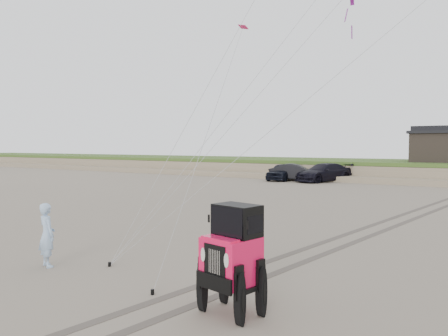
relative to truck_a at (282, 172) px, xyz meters
The scene contains 10 objects.
ground 31.24m from the truck_a, 69.32° to the right, with size 160.00×160.00×0.00m, color #6B6054.
dune_ridge 13.79m from the truck_a, 36.91° to the left, with size 160.00×14.25×1.73m.
truck_a is the anchor object (origin of this frame).
truck_b 1.28m from the truck_a, ahead, with size 1.65×4.73×1.56m, color black.
truck_c 3.83m from the truck_a, ahead, with size 2.31×5.69×1.65m, color black.
jeep 32.69m from the truck_a, 66.41° to the right, with size 1.97×4.56×1.70m, color #EF1148, non-canonical shape.
man 30.68m from the truck_a, 76.50° to the right, with size 0.63×0.41×1.72m, color #7FA6C4.
stake_main 30.18m from the truck_a, 73.51° to the right, with size 0.08×0.08×0.12m, color black.
stake_aux 31.95m from the truck_a, 69.75° to the right, with size 0.08×0.08×0.12m, color black.
tire_tracks 24.91m from the truck_a, 58.44° to the right, with size 5.22×29.74×0.01m.
Camera 1 is at (6.44, -7.78, 3.27)m, focal length 35.00 mm.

